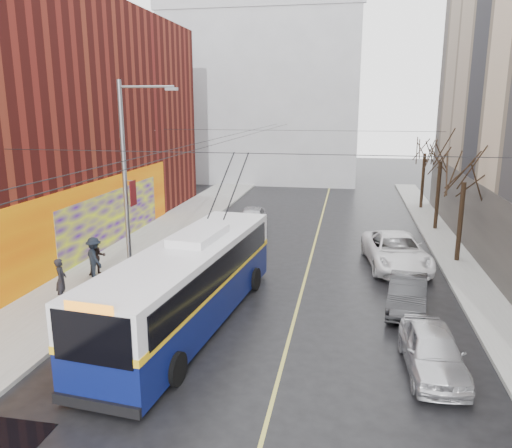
{
  "coord_description": "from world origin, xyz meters",
  "views": [
    {
      "loc": [
        3.3,
        -10.2,
        7.92
      ],
      "look_at": [
        -0.69,
        11.19,
        2.76
      ],
      "focal_mm": 35.0,
      "sensor_mm": 36.0,
      "label": 1
    }
  ],
  "objects_px": {
    "tree_far": "(426,143)",
    "trolleybus": "(190,282)",
    "pedestrian_b": "(97,257)",
    "pedestrian_c": "(94,258)",
    "parked_car_a": "(433,350)",
    "parked_car_c": "(396,251)",
    "following_car": "(252,218)",
    "pedestrian_a": "(61,280)",
    "streetlight_pole": "(128,178)",
    "tree_near": "(466,167)",
    "tree_mid": "(442,149)",
    "parked_car_b": "(407,294)"
  },
  "relations": [
    {
      "from": "parked_car_c",
      "to": "pedestrian_c",
      "type": "relative_size",
      "value": 3.13
    },
    {
      "from": "parked_car_c",
      "to": "following_car",
      "type": "bearing_deg",
      "value": 136.1
    },
    {
      "from": "parked_car_b",
      "to": "pedestrian_a",
      "type": "bearing_deg",
      "value": -163.88
    },
    {
      "from": "pedestrian_b",
      "to": "pedestrian_c",
      "type": "height_order",
      "value": "pedestrian_c"
    },
    {
      "from": "parked_car_c",
      "to": "pedestrian_b",
      "type": "bearing_deg",
      "value": -170.16
    },
    {
      "from": "trolleybus",
      "to": "parked_car_a",
      "type": "relative_size",
      "value": 3.01
    },
    {
      "from": "tree_far",
      "to": "parked_car_a",
      "type": "height_order",
      "value": "tree_far"
    },
    {
      "from": "tree_far",
      "to": "pedestrian_c",
      "type": "distance_m",
      "value": 26.55
    },
    {
      "from": "trolleybus",
      "to": "pedestrian_c",
      "type": "bearing_deg",
      "value": 153.3
    },
    {
      "from": "streetlight_pole",
      "to": "pedestrian_c",
      "type": "relative_size",
      "value": 4.71
    },
    {
      "from": "tree_far",
      "to": "pedestrian_a",
      "type": "bearing_deg",
      "value": -126.66
    },
    {
      "from": "following_car",
      "to": "pedestrian_b",
      "type": "bearing_deg",
      "value": -121.23
    },
    {
      "from": "pedestrian_a",
      "to": "parked_car_b",
      "type": "bearing_deg",
      "value": -106.21
    },
    {
      "from": "tree_near",
      "to": "trolleybus",
      "type": "distance_m",
      "value": 15.2
    },
    {
      "from": "streetlight_pole",
      "to": "following_car",
      "type": "bearing_deg",
      "value": 73.43
    },
    {
      "from": "streetlight_pole",
      "to": "parked_car_c",
      "type": "distance_m",
      "value": 13.45
    },
    {
      "from": "tree_far",
      "to": "trolleybus",
      "type": "distance_m",
      "value": 26.42
    },
    {
      "from": "tree_far",
      "to": "parked_car_b",
      "type": "bearing_deg",
      "value": -98.74
    },
    {
      "from": "tree_far",
      "to": "parked_car_c",
      "type": "bearing_deg",
      "value": -101.82
    },
    {
      "from": "trolleybus",
      "to": "following_car",
      "type": "height_order",
      "value": "trolleybus"
    },
    {
      "from": "streetlight_pole",
      "to": "parked_car_a",
      "type": "bearing_deg",
      "value": -24.86
    },
    {
      "from": "streetlight_pole",
      "to": "following_car",
      "type": "xyz_separation_m",
      "value": [
        3.32,
        11.15,
        -4.11
      ]
    },
    {
      "from": "trolleybus",
      "to": "pedestrian_a",
      "type": "bearing_deg",
      "value": 177.87
    },
    {
      "from": "pedestrian_c",
      "to": "parked_car_c",
      "type": "bearing_deg",
      "value": -120.27
    },
    {
      "from": "tree_mid",
      "to": "parked_car_b",
      "type": "xyz_separation_m",
      "value": [
        -3.2,
        -13.83,
        -4.58
      ]
    },
    {
      "from": "streetlight_pole",
      "to": "following_car",
      "type": "relative_size",
      "value": 2.08
    },
    {
      "from": "streetlight_pole",
      "to": "parked_car_a",
      "type": "xyz_separation_m",
      "value": [
        12.17,
        -5.64,
        -4.14
      ]
    },
    {
      "from": "parked_car_b",
      "to": "following_car",
      "type": "height_order",
      "value": "following_car"
    },
    {
      "from": "parked_car_a",
      "to": "pedestrian_b",
      "type": "bearing_deg",
      "value": 154.09
    },
    {
      "from": "following_car",
      "to": "pedestrian_a",
      "type": "distance_m",
      "value": 14.9
    },
    {
      "from": "tree_far",
      "to": "pedestrian_c",
      "type": "height_order",
      "value": "tree_far"
    },
    {
      "from": "following_car",
      "to": "parked_car_c",
      "type": "bearing_deg",
      "value": -41.49
    },
    {
      "from": "parked_car_b",
      "to": "trolleybus",
      "type": "bearing_deg",
      "value": -152.98
    },
    {
      "from": "trolleybus",
      "to": "pedestrian_a",
      "type": "relative_size",
      "value": 6.95
    },
    {
      "from": "tree_near",
      "to": "pedestrian_c",
      "type": "xyz_separation_m",
      "value": [
        -17.08,
        -5.93,
        -3.87
      ]
    },
    {
      "from": "parked_car_b",
      "to": "pedestrian_c",
      "type": "xyz_separation_m",
      "value": [
        -13.88,
        0.9,
        0.43
      ]
    },
    {
      "from": "tree_mid",
      "to": "tree_far",
      "type": "xyz_separation_m",
      "value": [
        0.0,
        7.0,
        -0.11
      ]
    },
    {
      "from": "pedestrian_b",
      "to": "parked_car_a",
      "type": "bearing_deg",
      "value": -60.55
    },
    {
      "from": "following_car",
      "to": "pedestrian_b",
      "type": "height_order",
      "value": "pedestrian_b"
    },
    {
      "from": "parked_car_b",
      "to": "following_car",
      "type": "xyz_separation_m",
      "value": [
        -8.62,
        11.97,
        0.06
      ]
    },
    {
      "from": "parked_car_c",
      "to": "trolleybus",
      "type": "bearing_deg",
      "value": -141.23
    },
    {
      "from": "parked_car_b",
      "to": "parked_car_c",
      "type": "distance_m",
      "value": 5.53
    },
    {
      "from": "parked_car_a",
      "to": "pedestrian_b",
      "type": "distance_m",
      "value": 15.45
    },
    {
      "from": "trolleybus",
      "to": "pedestrian_a",
      "type": "xyz_separation_m",
      "value": [
        -5.71,
        0.8,
        -0.58
      ]
    },
    {
      "from": "pedestrian_a",
      "to": "pedestrian_b",
      "type": "bearing_deg",
      "value": -21.45
    },
    {
      "from": "trolleybus",
      "to": "pedestrian_b",
      "type": "distance_m",
      "value": 7.18
    },
    {
      "from": "parked_car_b",
      "to": "parked_car_a",
      "type": "bearing_deg",
      "value": -79.33
    },
    {
      "from": "tree_near",
      "to": "tree_far",
      "type": "xyz_separation_m",
      "value": [
        0.0,
        14.0,
        0.17
      ]
    },
    {
      "from": "streetlight_pole",
      "to": "tree_near",
      "type": "bearing_deg",
      "value": 21.62
    },
    {
      "from": "parked_car_a",
      "to": "tree_far",
      "type": "bearing_deg",
      "value": 80.68
    }
  ]
}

